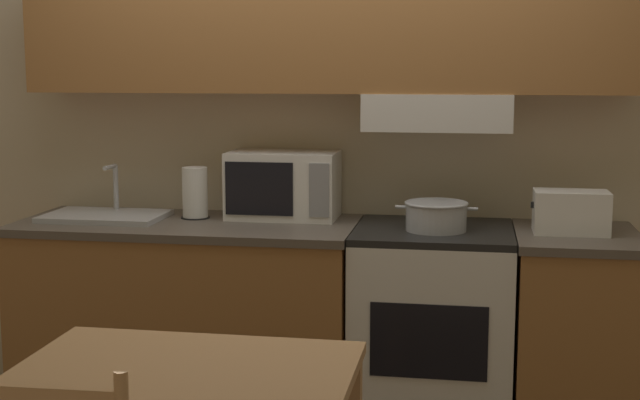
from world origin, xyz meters
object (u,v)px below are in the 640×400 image
object	(u,v)px
toaster	(571,212)
cooking_pot	(436,215)
stove_range	(432,331)
microwave	(283,185)
sink_basin	(105,215)
paper_towel_roll	(195,193)

from	to	relation	value
toaster	cooking_pot	bearing A→B (deg)	-176.66
stove_range	microwave	xyz separation A→B (m)	(-0.69, 0.16, 0.61)
microwave	stove_range	bearing A→B (deg)	-12.83
toaster	stove_range	bearing A→B (deg)	178.67
sink_basin	paper_towel_roll	xyz separation A→B (m)	(0.40, 0.09, 0.10)
microwave	sink_basin	distance (m)	0.82
paper_towel_roll	microwave	bearing A→B (deg)	10.84
stove_range	paper_towel_roll	world-z (taller)	paper_towel_roll
stove_range	microwave	distance (m)	0.93
cooking_pot	sink_basin	size ratio (longest dim) A/B	0.65
cooking_pot	toaster	bearing A→B (deg)	3.34
stove_range	cooking_pot	size ratio (longest dim) A/B	2.63
paper_towel_roll	stove_range	bearing A→B (deg)	-4.31
paper_towel_roll	sink_basin	bearing A→B (deg)	-167.62
microwave	toaster	world-z (taller)	microwave
stove_range	cooking_pot	distance (m)	0.52
stove_range	toaster	world-z (taller)	toaster
sink_basin	paper_towel_roll	world-z (taller)	sink_basin
cooking_pot	paper_towel_roll	distance (m)	1.11
sink_basin	stove_range	bearing A→B (deg)	0.22
toaster	sink_basin	size ratio (longest dim) A/B	0.59
cooking_pot	microwave	world-z (taller)	microwave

